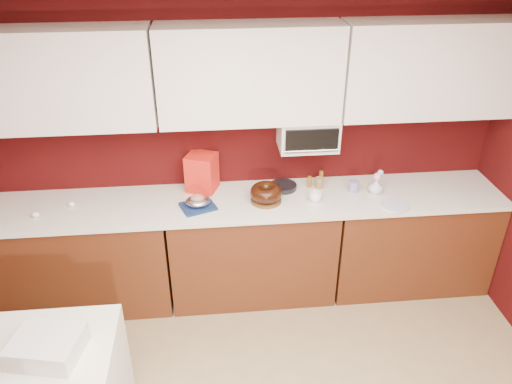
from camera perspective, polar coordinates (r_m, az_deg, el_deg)
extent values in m
cube|color=white|center=(1.49, 6.40, 14.88)|extent=(4.00, 4.50, 0.02)
cube|color=#380807|center=(4.01, -0.89, 5.73)|extent=(4.00, 0.02, 2.50)
cube|color=#512510|center=(4.27, -18.69, -7.13)|extent=(1.31, 0.58, 0.86)
cube|color=#512510|center=(4.16, -0.44, -6.42)|extent=(1.31, 0.58, 0.86)
cube|color=#512510|center=(4.46, 16.97, -5.15)|extent=(1.31, 0.58, 0.86)
cube|color=silver|center=(3.91, -0.46, -1.08)|extent=(4.00, 0.62, 0.04)
cube|color=white|center=(3.78, -21.76, 11.84)|extent=(1.31, 0.33, 0.70)
cube|color=white|center=(3.65, -0.74, 13.32)|extent=(1.31, 0.33, 0.70)
cube|color=white|center=(3.99, 19.25, 13.13)|extent=(1.31, 0.33, 0.70)
cube|color=white|center=(3.89, 5.94, 6.78)|extent=(0.45, 0.30, 0.25)
cube|color=black|center=(3.75, 6.40, 5.84)|extent=(0.40, 0.02, 0.18)
cylinder|color=silver|center=(3.77, 6.38, 4.70)|extent=(0.42, 0.02, 0.02)
cylinder|color=brown|center=(3.86, 1.15, -0.94)|extent=(0.29, 0.29, 0.02)
torus|color=black|center=(3.83, 1.16, -0.05)|extent=(0.28, 0.28, 0.10)
cube|color=#15274F|center=(3.81, -6.65, -1.65)|extent=(0.30, 0.28, 0.02)
ellipsoid|color=silver|center=(3.79, -6.68, -1.06)|extent=(0.22, 0.21, 0.07)
ellipsoid|color=#B47152|center=(3.78, -6.71, -0.73)|extent=(0.11, 0.10, 0.07)
cube|color=red|center=(3.99, -6.20, 2.25)|extent=(0.28, 0.27, 0.30)
cylinder|color=black|center=(4.04, 3.13, 0.64)|extent=(0.26, 0.26, 0.04)
imported|color=white|center=(3.88, 6.81, -0.42)|extent=(0.10, 0.10, 0.10)
cylinder|color=navy|center=(4.06, 11.09, 0.65)|extent=(0.10, 0.10, 0.09)
imported|color=silver|center=(4.07, 13.56, 0.73)|extent=(0.12, 0.12, 0.13)
sphere|color=pink|center=(4.03, 13.69, 1.74)|extent=(0.06, 0.06, 0.06)
sphere|color=#95BDEF|center=(4.04, 14.04, 2.16)|extent=(0.05, 0.05, 0.05)
cylinder|color=silver|center=(3.96, 15.59, -1.43)|extent=(0.29, 0.29, 0.01)
cylinder|color=brown|center=(4.07, 6.12, 1.16)|extent=(0.04, 0.04, 0.10)
cylinder|color=olive|center=(4.07, 7.24, 1.06)|extent=(0.08, 0.08, 0.09)
ellipsoid|color=silver|center=(4.00, -23.89, -2.37)|extent=(0.07, 0.06, 0.05)
ellipsoid|color=white|center=(4.05, -20.33, -1.30)|extent=(0.06, 0.05, 0.04)
cube|color=silver|center=(3.04, -22.76, -15.95)|extent=(0.41, 0.36, 0.13)
cylinder|color=brown|center=(4.13, 7.45, 1.66)|extent=(0.04, 0.04, 0.11)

